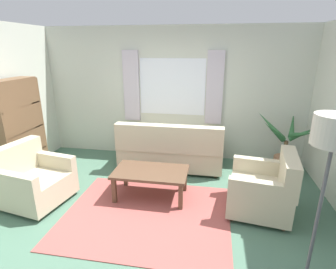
# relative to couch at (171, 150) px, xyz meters

# --- Properties ---
(ground_plane) EXTENTS (6.24, 6.24, 0.00)m
(ground_plane) POSITION_rel_couch_xyz_m (-0.08, -1.54, -0.37)
(ground_plane) COLOR #476B56
(wall_back) EXTENTS (5.32, 0.12, 2.60)m
(wall_back) POSITION_rel_couch_xyz_m (-0.08, 0.72, 0.93)
(wall_back) COLOR beige
(wall_back) RESTS_ON ground_plane
(window_with_curtains) EXTENTS (1.98, 0.07, 1.40)m
(window_with_curtains) POSITION_rel_couch_xyz_m (-0.08, 0.64, 1.08)
(window_with_curtains) COLOR white
(area_rug) EXTENTS (2.24, 1.81, 0.01)m
(area_rug) POSITION_rel_couch_xyz_m (-0.08, -1.54, -0.36)
(area_rug) COLOR #9E4C47
(area_rug) RESTS_ON ground_plane
(couch) EXTENTS (1.90, 0.82, 0.92)m
(couch) POSITION_rel_couch_xyz_m (0.00, 0.00, 0.00)
(couch) COLOR #BCB293
(couch) RESTS_ON ground_plane
(armchair_left) EXTENTS (0.95, 0.97, 0.88)m
(armchair_left) POSITION_rel_couch_xyz_m (-1.80, -1.48, -0.01)
(armchair_left) COLOR #BCB293
(armchair_left) RESTS_ON ground_plane
(armchair_right) EXTENTS (0.93, 0.95, 0.88)m
(armchair_right) POSITION_rel_couch_xyz_m (1.50, -1.18, -0.01)
(armchair_right) COLOR #BCB293
(armchair_right) RESTS_ON ground_plane
(coffee_table) EXTENTS (1.10, 0.64, 0.44)m
(coffee_table) POSITION_rel_couch_xyz_m (-0.13, -1.06, 0.01)
(coffee_table) COLOR brown
(coffee_table) RESTS_ON ground_plane
(potted_plant) EXTENTS (0.99, 1.25, 1.09)m
(potted_plant) POSITION_rel_couch_xyz_m (2.05, 0.15, 0.09)
(potted_plant) COLOR #9E6B4C
(potted_plant) RESTS_ON ground_plane
(bookshelf) EXTENTS (0.30, 0.94, 1.72)m
(bookshelf) POSITION_rel_couch_xyz_m (-2.43, -0.79, 0.40)
(bookshelf) COLOR brown
(bookshelf) RESTS_ON ground_plane
(standing_lamp) EXTENTS (0.33, 0.33, 1.72)m
(standing_lamp) POSITION_rel_couch_xyz_m (1.66, -2.48, 1.07)
(standing_lamp) COLOR #4C4C51
(standing_lamp) RESTS_ON ground_plane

